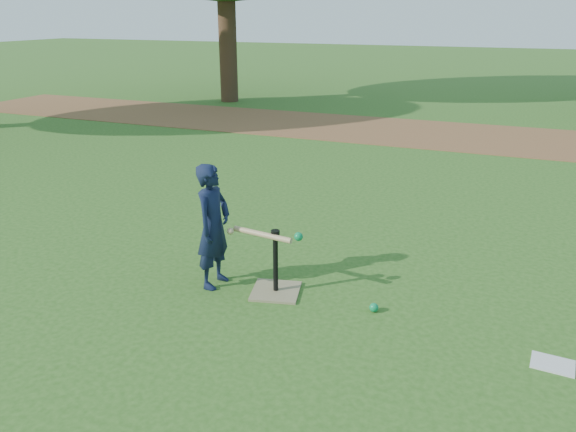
% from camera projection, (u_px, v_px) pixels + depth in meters
% --- Properties ---
extents(ground, '(80.00, 80.00, 0.00)m').
position_uv_depth(ground, '(297.00, 281.00, 5.41)').
color(ground, '#285116').
rests_on(ground, ground).
extents(dirt_strip, '(24.00, 3.00, 0.01)m').
position_uv_depth(dirt_strip, '(425.00, 133.00, 11.93)').
color(dirt_strip, brown).
rests_on(dirt_strip, ground).
extents(child, '(0.29, 0.44, 1.18)m').
position_uv_depth(child, '(213.00, 226.00, 5.15)').
color(child, black).
rests_on(child, ground).
extents(wiffle_ball_ground, '(0.08, 0.08, 0.08)m').
position_uv_depth(wiffle_ball_ground, '(374.00, 307.00, 4.84)').
color(wiffle_ball_ground, '#0B7F45').
rests_on(wiffle_ball_ground, ground).
extents(clipboard, '(0.32, 0.25, 0.01)m').
position_uv_depth(clipboard, '(553.00, 364.00, 4.12)').
color(clipboard, silver).
rests_on(clipboard, ground).
extents(batting_tee, '(0.52, 0.52, 0.61)m').
position_uv_depth(batting_tee, '(276.00, 281.00, 5.16)').
color(batting_tee, '#847853').
rests_on(batting_tee, ground).
extents(swing_action, '(0.69, 0.19, 0.08)m').
position_uv_depth(swing_action, '(266.00, 235.00, 5.02)').
color(swing_action, tan).
rests_on(swing_action, ground).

